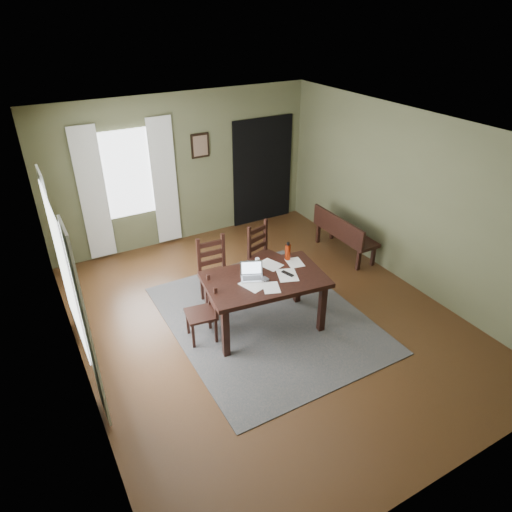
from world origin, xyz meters
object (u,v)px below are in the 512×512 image
bench (343,232)px  water_bottle (288,252)px  chair_back_left (216,273)px  chair_back_right (264,255)px  dining_table (265,284)px  chair_end (204,312)px  laptop (252,273)px

bench → water_bottle: water_bottle is taller
bench → water_bottle: size_ratio=4.98×
chair_back_left → chair_back_right: bearing=10.4°
bench → chair_back_right: bearing=94.2°
dining_table → water_bottle: size_ratio=6.34×
chair_end → chair_back_right: chair_back_right is taller
dining_table → laptop: 0.23m
dining_table → chair_back_left: size_ratio=1.65×
dining_table → bench: (2.26, 1.12, -0.26)m
dining_table → laptop: (-0.14, 0.10, 0.15)m
chair_end → chair_back_left: 0.87m
chair_back_left → chair_end: bearing=-121.8°
chair_end → water_bottle: size_ratio=3.25×
dining_table → chair_end: (-0.82, 0.18, -0.28)m
dining_table → chair_back_left: chair_back_left is taller
dining_table → laptop: laptop is taller
chair_back_left → water_bottle: 1.14m
chair_back_left → laptop: 0.88m
dining_table → chair_back_left: bearing=117.6°
chair_end → chair_back_left: chair_back_left is taller
dining_table → bench: dining_table is taller
bench → laptop: size_ratio=3.66×
dining_table → water_bottle: bearing=33.9°
laptop → dining_table: bearing=-12.3°
chair_back_left → laptop: size_ratio=2.83×
water_bottle → laptop: bearing=-166.7°
chair_back_left → bench: bearing=8.5°
chair_back_left → bench: chair_back_left is taller
chair_end → bench: bearing=115.2°
bench → water_bottle: bearing=116.5°
chair_end → chair_back_left: bearing=153.1°
chair_back_left → chair_back_right: chair_back_left is taller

